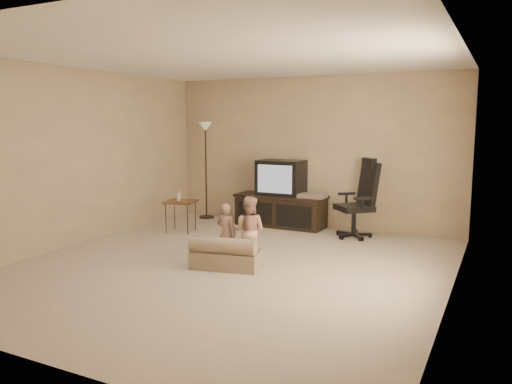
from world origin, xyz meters
TOP-DOWN VIEW (x-y plane):
  - floor at (0.00, 0.00)m, footprint 5.50×5.50m
  - room_shell at (0.00, 0.00)m, footprint 5.50×5.50m
  - tv_stand at (-0.42, 2.49)m, footprint 1.57×0.60m
  - office_chair at (0.97, 2.25)m, footprint 0.79×0.79m
  - side_table at (-1.68, 1.36)m, footprint 0.55×0.55m
  - floor_lamp at (-1.95, 2.55)m, footprint 0.27×0.27m
  - child_sofa at (-0.01, -0.07)m, footprint 0.89×0.61m
  - toddler_left at (-0.15, 0.18)m, footprint 0.28×0.22m
  - toddler_right at (0.16, 0.20)m, footprint 0.44×0.28m

SIDE VIEW (x-z plane):
  - floor at x=0.00m, z-range 0.00..0.00m
  - child_sofa at x=-0.01m, z-range -0.04..0.36m
  - toddler_left at x=-0.15m, z-range 0.00..0.75m
  - toddler_right at x=0.16m, z-range 0.00..0.85m
  - office_chair at x=0.97m, z-range -0.17..1.04m
  - tv_stand at x=-0.42m, z-range -0.09..1.02m
  - side_table at x=-1.68m, z-range 0.15..0.82m
  - floor_lamp at x=-1.95m, z-range 0.40..2.15m
  - room_shell at x=0.00m, z-range -1.23..4.27m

